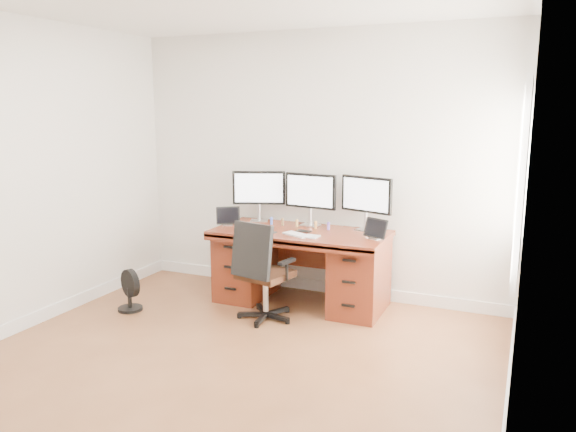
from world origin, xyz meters
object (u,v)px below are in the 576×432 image
at_px(monitor_center, 310,193).
at_px(keyboard, 297,234).
at_px(office_chair, 263,288).
at_px(floor_fan, 129,291).
at_px(desk, 301,264).

relative_size(monitor_center, keyboard, 2.02).
distance_m(office_chair, monitor_center, 1.13).
relative_size(floor_fan, monitor_center, 0.73).
distance_m(floor_fan, monitor_center, 2.01).
height_order(desk, monitor_center, monitor_center).
height_order(floor_fan, keyboard, keyboard).
distance_m(floor_fan, keyboard, 1.71).
bearing_deg(floor_fan, office_chair, 35.83).
distance_m(office_chair, keyboard, 0.59).
bearing_deg(desk, monitor_center, 90.04).
bearing_deg(office_chair, monitor_center, 91.05).
bearing_deg(keyboard, floor_fan, -133.16).
relative_size(desk, keyboard, 6.24).
xyz_separation_m(floor_fan, keyboard, (1.49, 0.62, 0.56)).
relative_size(office_chair, floor_fan, 2.31).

